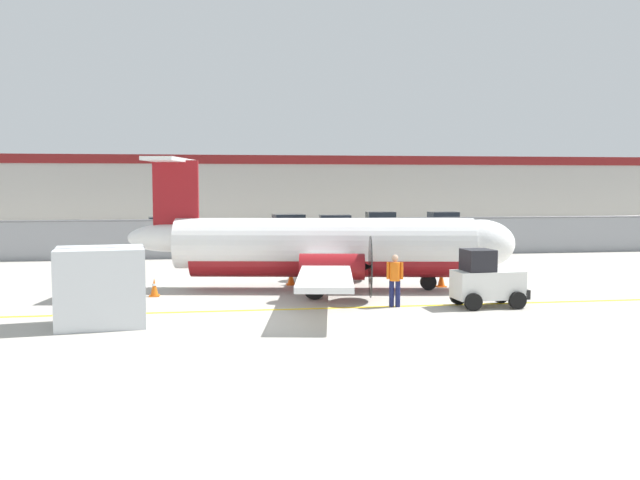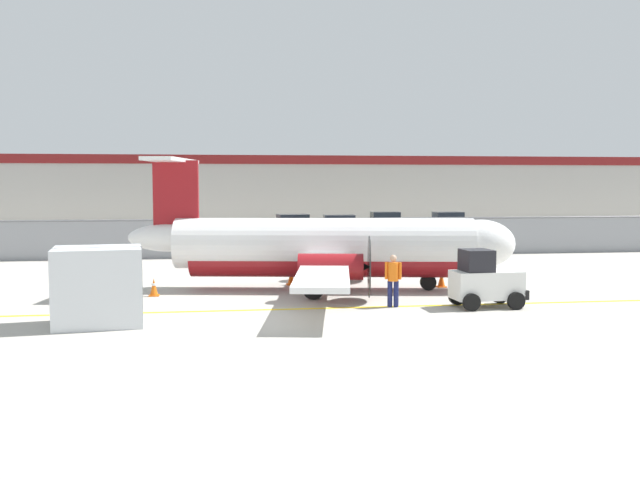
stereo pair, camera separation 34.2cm
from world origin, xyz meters
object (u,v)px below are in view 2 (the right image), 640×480
(parked_car_1, at_px, (67,233))
(parked_car_4, at_px, (291,225))
(traffic_cone_far_left, at_px, (441,279))
(traffic_cone_near_left, at_px, (291,277))
(parked_car_3, at_px, (228,233))
(ground_crew_worker, at_px, (393,278))
(baggage_tug, at_px, (485,281))
(parked_car_0, at_px, (22,235))
(traffic_cone_far_right, at_px, (154,287))
(parked_car_7, at_px, (447,222))
(traffic_cone_near_right, at_px, (338,276))
(commuter_airplane, at_px, (331,247))
(parked_car_5, at_px, (341,226))
(parked_car_6, at_px, (384,222))
(parked_car_2, at_px, (172,229))
(cargo_container, at_px, (98,286))

(parked_car_1, bearing_deg, parked_car_4, 16.58)
(traffic_cone_far_left, bearing_deg, traffic_cone_near_left, 165.99)
(parked_car_3, bearing_deg, ground_crew_worker, -69.98)
(baggage_tug, distance_m, parked_car_0, 30.49)
(traffic_cone_far_right, height_order, parked_car_7, parked_car_7)
(traffic_cone_near_left, bearing_deg, traffic_cone_near_right, 1.13)
(commuter_airplane, bearing_deg, parked_car_5, 89.25)
(traffic_cone_near_right, height_order, traffic_cone_far_left, same)
(parked_car_6, relative_size, parked_car_7, 1.00)
(commuter_airplane, distance_m, traffic_cone_near_left, 2.39)
(commuter_airplane, bearing_deg, traffic_cone_near_right, 80.16)
(baggage_tug, height_order, parked_car_2, baggage_tug)
(parked_car_5, bearing_deg, commuter_airplane, -97.47)
(ground_crew_worker, distance_m, parked_car_0, 28.28)
(traffic_cone_near_left, relative_size, parked_car_0, 0.15)
(traffic_cone_far_left, relative_size, parked_car_2, 0.15)
(traffic_cone_near_left, distance_m, parked_car_0, 22.32)
(traffic_cone_near_left, bearing_deg, cargo_container, -131.18)
(baggage_tug, distance_m, ground_crew_worker, 2.96)
(ground_crew_worker, xyz_separation_m, parked_car_0, (-17.29, 22.38, -0.06))
(parked_car_0, bearing_deg, commuter_airplane, -55.76)
(cargo_container, height_order, parked_car_7, cargo_container)
(commuter_airplane, relative_size, traffic_cone_near_left, 25.06)
(ground_crew_worker, height_order, cargo_container, cargo_container)
(parked_car_4, bearing_deg, traffic_cone_far_right, 66.44)
(traffic_cone_far_left, distance_m, traffic_cone_far_right, 10.80)
(cargo_container, distance_m, parked_car_2, 28.90)
(parked_car_0, bearing_deg, traffic_cone_far_right, -70.12)
(traffic_cone_far_left, xyz_separation_m, parked_car_7, (9.51, 28.41, 0.58))
(traffic_cone_near_right, bearing_deg, ground_crew_worker, -80.91)
(traffic_cone_near_left, xyz_separation_m, parked_car_4, (2.49, 24.59, 0.58))
(cargo_container, distance_m, traffic_cone_near_left, 9.45)
(ground_crew_worker, relative_size, traffic_cone_far_right, 2.66)
(parked_car_2, bearing_deg, parked_car_4, 10.93)
(traffic_cone_near_left, xyz_separation_m, parked_car_3, (-2.23, 16.67, 0.58))
(traffic_cone_far_right, bearing_deg, commuter_airplane, 5.12)
(parked_car_3, bearing_deg, parked_car_2, 133.63)
(commuter_airplane, height_order, traffic_cone_far_right, commuter_airplane)
(parked_car_0, bearing_deg, parked_car_3, -7.70)
(parked_car_6, xyz_separation_m, parked_car_7, (4.91, -0.91, 0.00))
(ground_crew_worker, bearing_deg, baggage_tug, 95.53)
(baggage_tug, relative_size, parked_car_3, 0.54)
(traffic_cone_near_left, bearing_deg, ground_crew_worker, -63.07)
(traffic_cone_far_left, height_order, parked_car_5, parked_car_5)
(cargo_container, bearing_deg, parked_car_4, 67.68)
(commuter_airplane, relative_size, parked_car_5, 3.74)
(traffic_cone_near_left, height_order, parked_car_4, parked_car_4)
(ground_crew_worker, bearing_deg, parked_car_3, -152.81)
(parked_car_3, distance_m, parked_car_5, 10.40)
(traffic_cone_near_right, xyz_separation_m, traffic_cone_far_left, (3.79, -1.45, 0.00))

